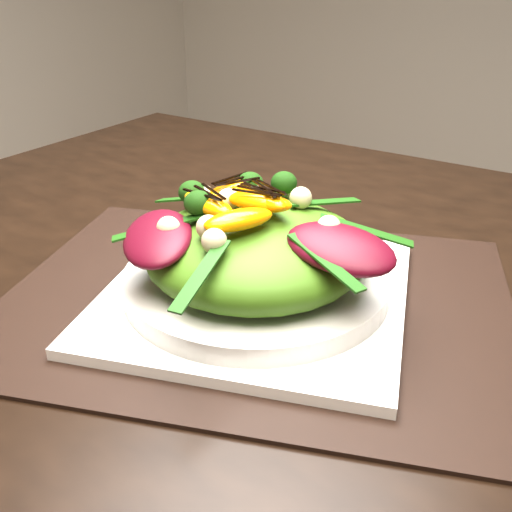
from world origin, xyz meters
The scene contains 9 objects.
placemat centered at (-0.24, -0.05, 0.75)m, with size 0.45×0.34×0.00m, color black.
plate_base centered at (-0.24, -0.05, 0.76)m, with size 0.26×0.26×0.01m, color white.
salad_bowl centered at (-0.24, -0.05, 0.77)m, with size 0.24×0.24×0.02m, color silver.
lettuce_mound centered at (-0.24, -0.05, 0.80)m, with size 0.20×0.20×0.07m, color #426D14.
radicchio_leaf centered at (-0.16, -0.06, 0.83)m, with size 0.09×0.06×0.02m, color #400612.
orange_segment centered at (-0.25, -0.04, 0.84)m, with size 0.06×0.02×0.02m, color orange.
broccoli_floret centered at (-0.29, -0.02, 0.84)m, with size 0.03×0.03×0.03m, color black.
macadamia_nut centered at (-0.20, -0.09, 0.84)m, with size 0.02×0.02×0.02m, color #CBBD8F.
balsamic_drizzle centered at (-0.25, -0.04, 0.85)m, with size 0.05×0.00×0.00m, color black.
Camera 1 is at (0.02, -0.44, 1.03)m, focal length 42.00 mm.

